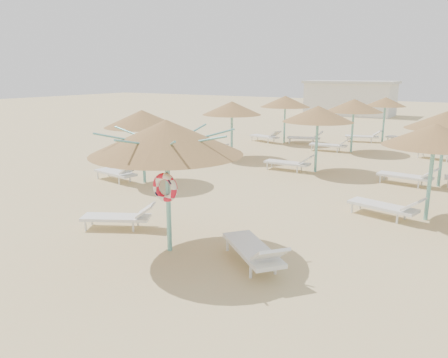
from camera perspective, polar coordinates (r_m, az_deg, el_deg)
The scene contains 6 objects.
ground at distance 10.63m, azimuth -6.02°, elevation -8.50°, with size 120.00×120.00×0.00m, color tan.
main_palapa at distance 9.62m, azimuth -7.54°, elevation 5.39°, with size 3.38×3.38×3.03m.
lounger_main_a at distance 11.83m, azimuth -13.33°, elevation -4.77°, with size 1.95×1.40×0.69m.
lounger_main_b at distance 9.31m, azimuth 4.07°, elevation -9.26°, with size 2.10×1.91×0.80m.
palapa_field at distance 18.96m, azimuth 20.96°, elevation 7.71°, with size 19.79×17.19×2.72m.
service_hut at distance 44.49m, azimuth 16.15°, elevation 10.14°, with size 8.40×4.40×3.25m.
Camera 1 is at (6.08, -7.75, 4.01)m, focal length 35.00 mm.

